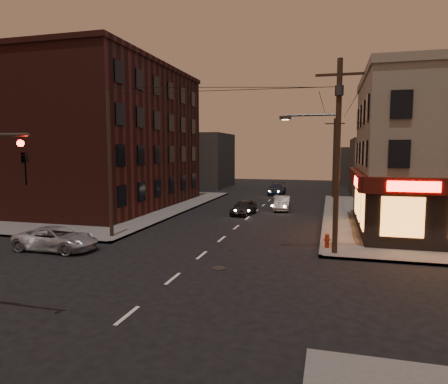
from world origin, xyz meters
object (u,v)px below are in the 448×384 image
(suv_cross, at_px, (56,239))
(sedan_far, at_px, (277,189))
(fire_hydrant, at_px, (327,240))
(sedan_mid, at_px, (282,203))
(sedan_near, at_px, (244,207))

(suv_cross, bearing_deg, sedan_far, -13.89)
(suv_cross, distance_m, fire_hydrant, 15.05)
(sedan_far, bearing_deg, sedan_mid, -82.00)
(fire_hydrant, bearing_deg, sedan_mid, 106.33)
(sedan_far, bearing_deg, sedan_near, -94.06)
(suv_cross, xyz_separation_m, sedan_far, (8.18, 31.03, 0.06))
(sedan_near, height_order, sedan_far, sedan_far)
(suv_cross, distance_m, sedan_mid, 20.91)
(suv_cross, xyz_separation_m, sedan_mid, (10.36, 18.16, 0.01))
(sedan_mid, bearing_deg, sedan_far, 96.28)
(sedan_near, distance_m, fire_hydrant, 12.92)
(fire_hydrant, bearing_deg, suv_cross, -165.05)
(suv_cross, height_order, sedan_near, suv_cross)
(sedan_near, xyz_separation_m, fire_hydrant, (7.06, -10.82, -0.05))
(suv_cross, xyz_separation_m, fire_hydrant, (14.54, 3.88, -0.06))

